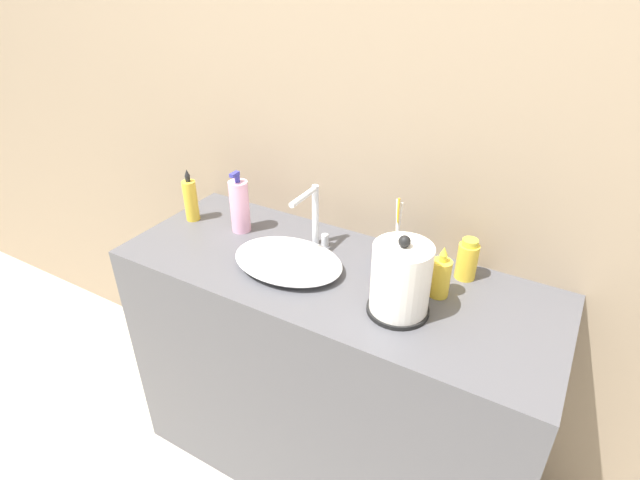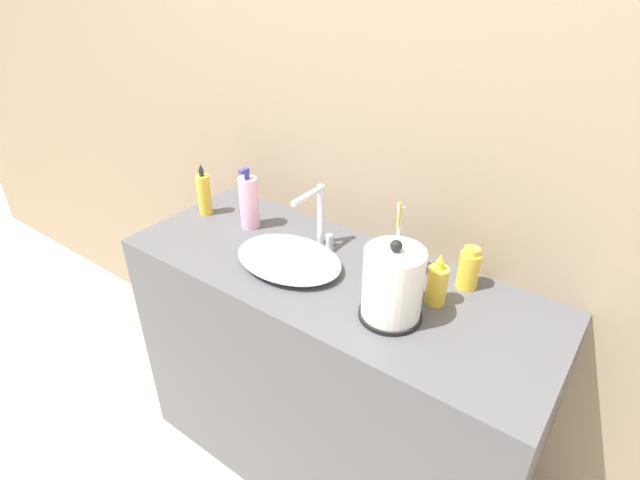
% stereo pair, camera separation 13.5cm
% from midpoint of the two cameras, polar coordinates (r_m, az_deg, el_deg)
% --- Properties ---
extents(wall_back, '(6.00, 0.04, 2.60)m').
position_cam_midpoint_polar(wall_back, '(1.51, 10.24, 14.75)').
color(wall_back, gray).
rests_on(wall_back, ground_plane).
extents(vanity_counter, '(1.33, 0.51, 0.87)m').
position_cam_midpoint_polar(vanity_counter, '(1.76, 3.32, -15.58)').
color(vanity_counter, '#4C4C51').
rests_on(vanity_counter, ground_plane).
extents(sink_basin, '(0.35, 0.25, 0.05)m').
position_cam_midpoint_polar(sink_basin, '(1.50, -1.02, -2.20)').
color(sink_basin, white).
rests_on(sink_basin, vanity_counter).
extents(faucet, '(0.06, 0.15, 0.20)m').
position_cam_midpoint_polar(faucet, '(1.55, 2.33, 2.95)').
color(faucet, silver).
rests_on(faucet, vanity_counter).
extents(electric_kettle, '(0.17, 0.17, 0.23)m').
position_cam_midpoint_polar(electric_kettle, '(1.28, 11.31, -5.35)').
color(electric_kettle, black).
rests_on(electric_kettle, vanity_counter).
extents(toothbrush_cup, '(0.08, 0.08, 0.23)m').
position_cam_midpoint_polar(toothbrush_cup, '(1.48, 11.75, -2.05)').
color(toothbrush_cup, '#2D519E').
rests_on(toothbrush_cup, vanity_counter).
extents(lotion_bottle, '(0.06, 0.06, 0.21)m').
position_cam_midpoint_polar(lotion_bottle, '(1.69, -5.86, 4.26)').
color(lotion_bottle, '#EAA8C6').
rests_on(lotion_bottle, vanity_counter).
extents(shampoo_bottle, '(0.05, 0.05, 0.19)m').
position_cam_midpoint_polar(shampoo_bottle, '(1.80, -11.04, 5.14)').
color(shampoo_bottle, gold).
rests_on(shampoo_bottle, vanity_counter).
extents(mouthwash_bottle, '(0.06, 0.06, 0.13)m').
position_cam_midpoint_polar(mouthwash_bottle, '(1.47, 19.20, -3.20)').
color(mouthwash_bottle, gold).
rests_on(mouthwash_bottle, vanity_counter).
extents(hand_cream_bottle, '(0.05, 0.05, 0.15)m').
position_cam_midpoint_polar(hand_cream_bottle, '(1.38, 16.01, -4.99)').
color(hand_cream_bottle, gold).
rests_on(hand_cream_bottle, vanity_counter).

